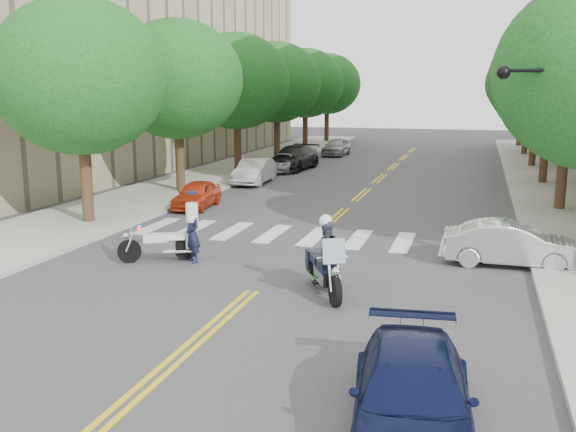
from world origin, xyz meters
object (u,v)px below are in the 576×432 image
at_px(convertible, 512,244).
at_px(sedan_blue, 412,398).
at_px(motorcycle_police, 325,259).
at_px(motorcycle_parked, 165,244).
at_px(officer_standing, 193,234).

xyz_separation_m(convertible, sedan_blue, (-1.83, -10.46, -0.00)).
xyz_separation_m(motorcycle_police, motorcycle_parked, (-5.35, 1.70, -0.38)).
xyz_separation_m(motorcycle_parked, sedan_blue, (8.18, -8.04, 0.11)).
distance_m(motorcycle_police, sedan_blue, 6.94).
distance_m(motorcycle_parked, sedan_blue, 11.47).
bearing_deg(motorcycle_police, sedan_blue, 85.94).
relative_size(motorcycle_police, officer_standing, 1.35).
relative_size(motorcycle_parked, convertible, 0.56).
bearing_deg(motorcycle_parked, sedan_blue, -162.83).
xyz_separation_m(motorcycle_parked, convertible, (10.01, 2.42, 0.11)).
xyz_separation_m(officer_standing, sedan_blue, (7.30, -8.13, -0.22)).
distance_m(motorcycle_parked, convertible, 10.30).
bearing_deg(sedan_blue, motorcycle_police, 107.74).
relative_size(motorcycle_police, convertible, 0.60).
distance_m(motorcycle_parked, officer_standing, 0.95).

